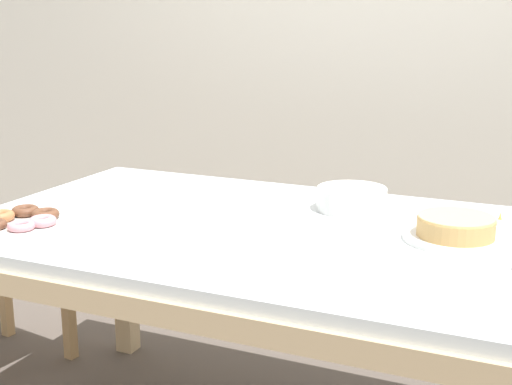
{
  "coord_description": "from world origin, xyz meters",
  "views": [
    {
      "loc": [
        0.78,
        -1.75,
        1.31
      ],
      "look_at": [
        -0.05,
        0.12,
        0.8
      ],
      "focal_mm": 50.0,
      "sensor_mm": 36.0,
      "label": 1
    }
  ],
  "objects_px": {
    "tealight_near_cakes": "(500,221)",
    "cake_chocolate_round": "(456,230)",
    "plate_stack": "(352,199)",
    "pastry_platter": "(23,223)"
  },
  "relations": [
    {
      "from": "tealight_near_cakes",
      "to": "cake_chocolate_round",
      "type": "bearing_deg",
      "value": -115.4
    },
    {
      "from": "plate_stack",
      "to": "tealight_near_cakes",
      "type": "relative_size",
      "value": 5.25
    },
    {
      "from": "plate_stack",
      "to": "pastry_platter",
      "type": "bearing_deg",
      "value": -145.06
    },
    {
      "from": "plate_stack",
      "to": "cake_chocolate_round",
      "type": "bearing_deg",
      "value": -28.08
    },
    {
      "from": "cake_chocolate_round",
      "to": "pastry_platter",
      "type": "xyz_separation_m",
      "value": [
        -1.11,
        -0.37,
        -0.02
      ]
    },
    {
      "from": "plate_stack",
      "to": "tealight_near_cakes",
      "type": "bearing_deg",
      "value": 2.31
    },
    {
      "from": "cake_chocolate_round",
      "to": "tealight_near_cakes",
      "type": "height_order",
      "value": "cake_chocolate_round"
    },
    {
      "from": "pastry_platter",
      "to": "plate_stack",
      "type": "xyz_separation_m",
      "value": [
        0.78,
        0.55,
        0.02
      ]
    },
    {
      "from": "pastry_platter",
      "to": "tealight_near_cakes",
      "type": "distance_m",
      "value": 1.33
    },
    {
      "from": "pastry_platter",
      "to": "plate_stack",
      "type": "bearing_deg",
      "value": 34.94
    }
  ]
}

